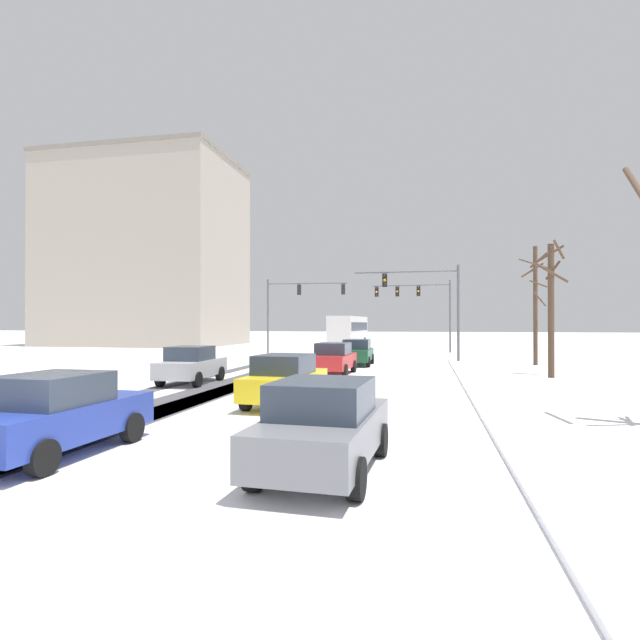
{
  "coord_description": "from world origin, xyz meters",
  "views": [
    {
      "loc": [
        5.86,
        -6.65,
        2.61
      ],
      "look_at": [
        0.0,
        20.78,
        2.8
      ],
      "focal_mm": 28.16,
      "sensor_mm": 36.0,
      "label": 1
    }
  ],
  "objects_px": {
    "traffic_signal_far_right": "(418,299)",
    "car_red_second": "(334,358)",
    "car_dark_green_lead": "(357,352)",
    "car_blue_fifth": "(57,414)",
    "bare_tree_sidewalk_far": "(535,301)",
    "bare_tree_sidewalk_mid": "(551,305)",
    "office_building_far_left_block": "(147,253)",
    "car_grey_sixth": "(324,425)",
    "car_yellow_cab_fourth": "(285,380)",
    "traffic_signal_far_left": "(296,300)",
    "car_silver_third": "(191,365)",
    "bus_oncoming": "(349,329)",
    "traffic_signal_near_right": "(428,295)"
  },
  "relations": [
    {
      "from": "traffic_signal_far_right",
      "to": "car_red_second",
      "type": "distance_m",
      "value": 21.98
    },
    {
      "from": "car_dark_green_lead",
      "to": "car_blue_fifth",
      "type": "bearing_deg",
      "value": -97.42
    },
    {
      "from": "car_red_second",
      "to": "car_blue_fifth",
      "type": "distance_m",
      "value": 16.83
    },
    {
      "from": "car_blue_fifth",
      "to": "bare_tree_sidewalk_far",
      "type": "bearing_deg",
      "value": 60.92
    },
    {
      "from": "bare_tree_sidewalk_mid",
      "to": "office_building_far_left_block",
      "type": "xyz_separation_m",
      "value": [
        -39.27,
        29.45,
        7.71
      ]
    },
    {
      "from": "traffic_signal_far_right",
      "to": "car_grey_sixth",
      "type": "distance_m",
      "value": 38.13
    },
    {
      "from": "car_yellow_cab_fourth",
      "to": "traffic_signal_far_left",
      "type": "bearing_deg",
      "value": 104.18
    },
    {
      "from": "car_dark_green_lead",
      "to": "traffic_signal_far_right",
      "type": "bearing_deg",
      "value": 77.4
    },
    {
      "from": "car_silver_third",
      "to": "bus_oncoming",
      "type": "height_order",
      "value": "bus_oncoming"
    },
    {
      "from": "traffic_signal_far_left",
      "to": "bare_tree_sidewalk_far",
      "type": "distance_m",
      "value": 20.06
    },
    {
      "from": "bus_oncoming",
      "to": "office_building_far_left_block",
      "type": "bearing_deg",
      "value": 179.44
    },
    {
      "from": "car_blue_fifth",
      "to": "bare_tree_sidewalk_mid",
      "type": "distance_m",
      "value": 21.76
    },
    {
      "from": "bare_tree_sidewalk_far",
      "to": "office_building_far_left_block",
      "type": "bearing_deg",
      "value": 151.42
    },
    {
      "from": "car_yellow_cab_fourth",
      "to": "office_building_far_left_block",
      "type": "distance_m",
      "value": 50.45
    },
    {
      "from": "traffic_signal_far_right",
      "to": "bare_tree_sidewalk_far",
      "type": "xyz_separation_m",
      "value": [
        7.44,
        -13.05,
        -0.81
      ]
    },
    {
      "from": "traffic_signal_far_right",
      "to": "car_blue_fifth",
      "type": "xyz_separation_m",
      "value": [
        -6.39,
        -37.91,
        -4.01
      ]
    },
    {
      "from": "car_yellow_cab_fourth",
      "to": "car_dark_green_lead",
      "type": "bearing_deg",
      "value": 89.43
    },
    {
      "from": "office_building_far_left_block",
      "to": "car_yellow_cab_fourth",
      "type": "bearing_deg",
      "value": -54.0
    },
    {
      "from": "traffic_signal_far_right",
      "to": "bare_tree_sidewalk_far",
      "type": "distance_m",
      "value": 15.04
    },
    {
      "from": "traffic_signal_far_left",
      "to": "bare_tree_sidewalk_far",
      "type": "bearing_deg",
      "value": -26.68
    },
    {
      "from": "car_yellow_cab_fourth",
      "to": "car_silver_third",
      "type": "bearing_deg",
      "value": 139.62
    },
    {
      "from": "car_red_second",
      "to": "car_silver_third",
      "type": "xyz_separation_m",
      "value": [
        -5.34,
        -5.13,
        0.0
      ]
    },
    {
      "from": "car_blue_fifth",
      "to": "office_building_far_left_block",
      "type": "height_order",
      "value": "office_building_far_left_block"
    },
    {
      "from": "traffic_signal_near_right",
      "to": "car_blue_fifth",
      "type": "distance_m",
      "value": 26.97
    },
    {
      "from": "traffic_signal_near_right",
      "to": "bare_tree_sidewalk_mid",
      "type": "height_order",
      "value": "bare_tree_sidewalk_mid"
    },
    {
      "from": "car_silver_third",
      "to": "bare_tree_sidewalk_far",
      "type": "xyz_separation_m",
      "value": [
        16.67,
        13.34,
        3.2
      ]
    },
    {
      "from": "car_red_second",
      "to": "bare_tree_sidewalk_mid",
      "type": "relative_size",
      "value": 0.63
    },
    {
      "from": "car_dark_green_lead",
      "to": "car_grey_sixth",
      "type": "relative_size",
      "value": 0.99
    },
    {
      "from": "bare_tree_sidewalk_far",
      "to": "bare_tree_sidewalk_mid",
      "type": "bearing_deg",
      "value": -96.02
    },
    {
      "from": "car_dark_green_lead",
      "to": "traffic_signal_far_left",
      "type": "bearing_deg",
      "value": 121.42
    },
    {
      "from": "bus_oncoming",
      "to": "bare_tree_sidewalk_mid",
      "type": "bearing_deg",
      "value": -63.84
    },
    {
      "from": "traffic_signal_near_right",
      "to": "car_blue_fifth",
      "type": "relative_size",
      "value": 1.69
    },
    {
      "from": "car_silver_third",
      "to": "bare_tree_sidewalk_far",
      "type": "distance_m",
      "value": 21.59
    },
    {
      "from": "car_silver_third",
      "to": "bus_oncoming",
      "type": "relative_size",
      "value": 0.38
    },
    {
      "from": "traffic_signal_far_left",
      "to": "bare_tree_sidewalk_mid",
      "type": "xyz_separation_m",
      "value": [
        17.11,
        -16.62,
        -1.19
      ]
    },
    {
      "from": "car_dark_green_lead",
      "to": "bare_tree_sidewalk_mid",
      "type": "xyz_separation_m",
      "value": [
        10.1,
        -5.16,
        2.68
      ]
    },
    {
      "from": "bare_tree_sidewalk_far",
      "to": "car_yellow_cab_fourth",
      "type": "bearing_deg",
      "value": -121.42
    },
    {
      "from": "car_blue_fifth",
      "to": "bare_tree_sidewalk_mid",
      "type": "xyz_separation_m",
      "value": [
        13.02,
        17.23,
        2.68
      ]
    },
    {
      "from": "traffic_signal_far_right",
      "to": "bus_oncoming",
      "type": "relative_size",
      "value": 0.64
    },
    {
      "from": "car_grey_sixth",
      "to": "car_yellow_cab_fourth",
      "type": "bearing_deg",
      "value": 111.44
    },
    {
      "from": "car_silver_third",
      "to": "office_building_far_left_block",
      "type": "distance_m",
      "value": 43.51
    },
    {
      "from": "traffic_signal_near_right",
      "to": "car_blue_fifth",
      "type": "xyz_separation_m",
      "value": [
        -7.23,
        -25.72,
        -3.67
      ]
    },
    {
      "from": "bare_tree_sidewalk_mid",
      "to": "car_dark_green_lead",
      "type": "bearing_deg",
      "value": 152.96
    },
    {
      "from": "traffic_signal_far_left",
      "to": "bare_tree_sidewalk_mid",
      "type": "distance_m",
      "value": 23.88
    },
    {
      "from": "car_dark_green_lead",
      "to": "bare_tree_sidewalk_mid",
      "type": "height_order",
      "value": "bare_tree_sidewalk_mid"
    },
    {
      "from": "traffic_signal_far_left",
      "to": "car_blue_fifth",
      "type": "bearing_deg",
      "value": -83.11
    },
    {
      "from": "car_red_second",
      "to": "bare_tree_sidewalk_mid",
      "type": "xyz_separation_m",
      "value": [
        10.52,
        0.58,
        2.68
      ]
    },
    {
      "from": "car_grey_sixth",
      "to": "office_building_far_left_block",
      "type": "bearing_deg",
      "value": 124.15
    },
    {
      "from": "bus_oncoming",
      "to": "office_building_far_left_block",
      "type": "distance_m",
      "value": 26.58
    },
    {
      "from": "car_red_second",
      "to": "car_silver_third",
      "type": "relative_size",
      "value": 1.0
    }
  ]
}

